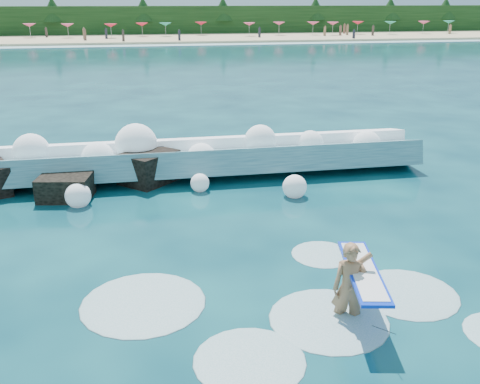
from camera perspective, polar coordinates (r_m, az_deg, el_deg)
The scene contains 11 objects.
ground at distance 12.85m, azimuth -4.95°, elevation -8.47°, with size 200.00×200.00×0.00m, color #07293A.
beach at distance 89.47m, azimuth -10.55°, elevation 15.78°, with size 140.00×20.00×0.40m, color tan.
wet_band at distance 78.51m, azimuth -10.41°, elevation 15.14°, with size 140.00×5.00×0.08m, color silver.
treeline at distance 99.34m, azimuth -10.73°, elevation 17.48°, with size 140.00×4.00×5.00m, color black.
breaking_wave at distance 19.70m, azimuth -7.05°, elevation 3.39°, with size 18.15×2.82×1.56m.
rock_cluster at distance 18.89m, azimuth -18.99°, elevation 1.25°, with size 8.16×3.11×1.26m.
surfer_with_board at distance 11.07m, azimuth 11.93°, elevation -9.63°, with size 1.25×3.06×1.93m.
wave_spray at distance 19.35m, azimuth -8.82°, elevation 4.17°, with size 15.67×4.44×1.99m.
surf_foam at distance 11.41m, azimuth 4.86°, elevation -12.44°, with size 8.97×5.62×0.13m.
beach_umbrellas at distance 91.30m, azimuth -10.79°, elevation 17.13°, with size 111.72×6.45×0.50m.
beachgoers at distance 86.63m, azimuth -10.92°, elevation 16.21°, with size 92.16×12.31×1.93m.
Camera 1 is at (-1.04, -11.27, 6.08)m, focal length 40.00 mm.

